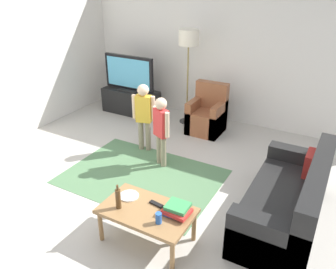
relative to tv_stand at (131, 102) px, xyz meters
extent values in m
plane|color=#B2ADA3|center=(1.83, -2.30, -0.24)|extent=(7.80, 7.80, 0.00)
cube|color=silver|center=(1.83, 0.70, 1.11)|extent=(6.00, 0.12, 2.70)
cube|color=#4C724C|center=(1.54, -1.95, -0.24)|extent=(2.20, 1.60, 0.01)
cube|color=black|center=(0.00, 0.00, 0.01)|extent=(1.20, 0.44, 0.50)
cube|color=black|center=(0.00, -0.05, -0.14)|extent=(1.10, 0.32, 0.03)
cube|color=black|center=(0.00, -0.02, 0.27)|extent=(0.44, 0.28, 0.03)
cube|color=black|center=(0.00, -0.02, 0.63)|extent=(1.10, 0.07, 0.68)
cube|color=#59B2D8|center=(0.00, -0.06, 0.63)|extent=(1.00, 0.01, 0.58)
cube|color=black|center=(3.53, -1.95, -0.03)|extent=(0.80, 1.80, 0.42)
cube|color=black|center=(3.83, -1.95, 0.19)|extent=(0.20, 1.80, 0.86)
cube|color=black|center=(3.53, -2.75, 0.06)|extent=(0.80, 0.20, 0.60)
cube|color=black|center=(3.53, -1.15, 0.06)|extent=(0.80, 0.20, 0.60)
cube|color=#B22823|center=(3.68, -1.40, 0.32)|extent=(0.10, 0.32, 0.32)
cube|color=brown|center=(1.74, -0.10, -0.03)|extent=(0.60, 0.60, 0.42)
cube|color=brown|center=(1.74, 0.12, 0.21)|extent=(0.60, 0.16, 0.90)
cube|color=brown|center=(1.50, -0.10, 0.06)|extent=(0.12, 0.60, 0.60)
cube|color=brown|center=(1.98, -0.10, 0.06)|extent=(0.12, 0.60, 0.60)
cylinder|color=#262626|center=(1.22, 0.15, -0.23)|extent=(0.28, 0.28, 0.02)
cylinder|color=#99844C|center=(1.22, 0.15, 0.52)|extent=(0.03, 0.03, 1.50)
cylinder|color=silver|center=(1.22, 0.15, 1.40)|extent=(0.36, 0.36, 0.28)
cylinder|color=gray|center=(1.06, -1.24, 0.01)|extent=(0.09, 0.09, 0.51)
cylinder|color=gray|center=(1.18, -1.20, 0.01)|extent=(0.09, 0.09, 0.51)
cube|color=gold|center=(1.12, -1.22, 0.49)|extent=(0.27, 0.20, 0.44)
sphere|color=beige|center=(1.12, -1.22, 0.80)|extent=(0.18, 0.18, 0.18)
cylinder|color=beige|center=(0.97, -1.26, 0.51)|extent=(0.07, 0.07, 0.40)
cylinder|color=beige|center=(1.27, -1.18, 0.51)|extent=(0.07, 0.07, 0.40)
cylinder|color=gray|center=(1.56, -1.48, 0.00)|extent=(0.08, 0.08, 0.49)
cylinder|color=gray|center=(1.66, -1.53, 0.00)|extent=(0.08, 0.08, 0.49)
cube|color=red|center=(1.61, -1.51, 0.46)|extent=(0.27, 0.22, 0.42)
sphere|color=beige|center=(1.61, -1.51, 0.76)|extent=(0.18, 0.18, 0.18)
cylinder|color=beige|center=(1.47, -1.44, 0.48)|extent=(0.07, 0.07, 0.38)
cylinder|color=beige|center=(1.75, -1.57, 0.48)|extent=(0.07, 0.07, 0.38)
cube|color=olive|center=(2.30, -3.00, 0.16)|extent=(1.00, 0.60, 0.04)
cylinder|color=olive|center=(1.85, -3.25, -0.05)|extent=(0.05, 0.05, 0.38)
cylinder|color=olive|center=(2.75, -3.25, -0.05)|extent=(0.05, 0.05, 0.38)
cylinder|color=olive|center=(1.85, -2.75, -0.05)|extent=(0.05, 0.05, 0.38)
cylinder|color=olive|center=(2.75, -2.75, -0.05)|extent=(0.05, 0.05, 0.38)
cube|color=#334CA5|center=(2.61, -2.88, 0.19)|extent=(0.25, 0.24, 0.02)
cube|color=red|center=(2.62, -2.91, 0.22)|extent=(0.29, 0.23, 0.04)
cube|color=#388C4C|center=(2.61, -2.89, 0.26)|extent=(0.24, 0.22, 0.04)
cylinder|color=#4C3319|center=(2.02, -3.12, 0.29)|extent=(0.06, 0.06, 0.23)
cylinder|color=#4C3319|center=(2.02, -3.12, 0.44)|extent=(0.02, 0.02, 0.06)
cube|color=black|center=(2.35, -2.88, 0.19)|extent=(0.18, 0.07, 0.02)
cylinder|color=#2659B2|center=(2.52, -3.12, 0.24)|extent=(0.07, 0.07, 0.12)
cylinder|color=white|center=(2.00, -2.90, 0.18)|extent=(0.22, 0.22, 0.02)
cube|color=silver|center=(2.02, -2.90, 0.19)|extent=(0.14, 0.08, 0.01)
camera|label=1|loc=(3.93, -5.45, 2.51)|focal=36.52mm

